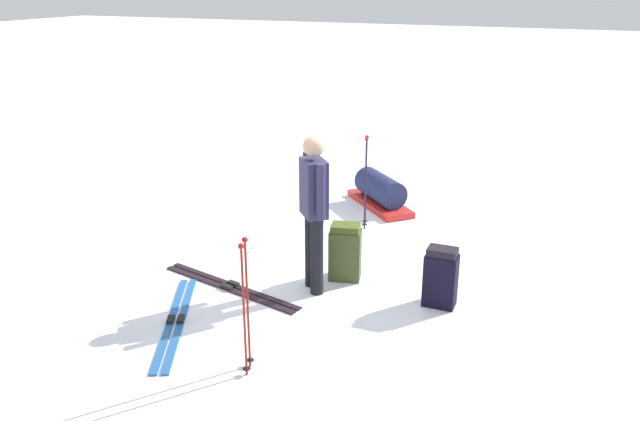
% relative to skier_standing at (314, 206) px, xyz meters
% --- Properties ---
extents(ground_plane, '(80.00, 80.00, 0.00)m').
position_rel_skier_standing_xyz_m(ground_plane, '(-0.55, -0.17, -0.95)').
color(ground_plane, white).
extents(skier_standing, '(0.45, 0.40, 1.70)m').
position_rel_skier_standing_xyz_m(skier_standing, '(0.00, 0.00, 0.00)').
color(skier_standing, black).
rests_on(skier_standing, ground_plane).
extents(ski_pair_near, '(1.71, 0.96, 0.05)m').
position_rel_skier_standing_xyz_m(ski_pair_near, '(1.20, -0.95, -0.94)').
color(ski_pair_near, '#245AA0').
rests_on(ski_pair_near, ground_plane).
extents(ski_pair_far, '(0.57, 1.84, 0.05)m').
position_rel_skier_standing_xyz_m(ski_pair_far, '(0.34, -0.85, -0.94)').
color(ski_pair_far, black).
rests_on(ski_pair_far, ground_plane).
extents(backpack_large_dark, '(0.23, 0.33, 0.63)m').
position_rel_skier_standing_xyz_m(backpack_large_dark, '(-0.18, 1.33, -0.64)').
color(backpack_large_dark, black).
rests_on(backpack_large_dark, ground_plane).
extents(backpack_bright, '(0.33, 0.40, 0.64)m').
position_rel_skier_standing_xyz_m(backpack_bright, '(-0.38, 0.21, -0.64)').
color(backpack_bright, '#3D4A23').
rests_on(backpack_bright, ground_plane).
extents(ski_poles_planted_near, '(0.20, 0.11, 1.21)m').
position_rel_skier_standing_xyz_m(ski_poles_planted_near, '(1.64, 0.11, -0.28)').
color(ski_poles_planted_near, maroon).
rests_on(ski_poles_planted_near, ground_plane).
extents(ski_poles_planted_far, '(0.19, 0.11, 1.25)m').
position_rel_skier_standing_xyz_m(ski_poles_planted_far, '(-1.97, -0.12, -0.26)').
color(ski_poles_planted_far, black).
rests_on(ski_poles_planted_far, ground_plane).
extents(gear_sled, '(1.24, 1.25, 0.49)m').
position_rel_skier_standing_xyz_m(gear_sled, '(-2.84, -0.20, -0.73)').
color(gear_sled, red).
rests_on(gear_sled, ground_plane).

